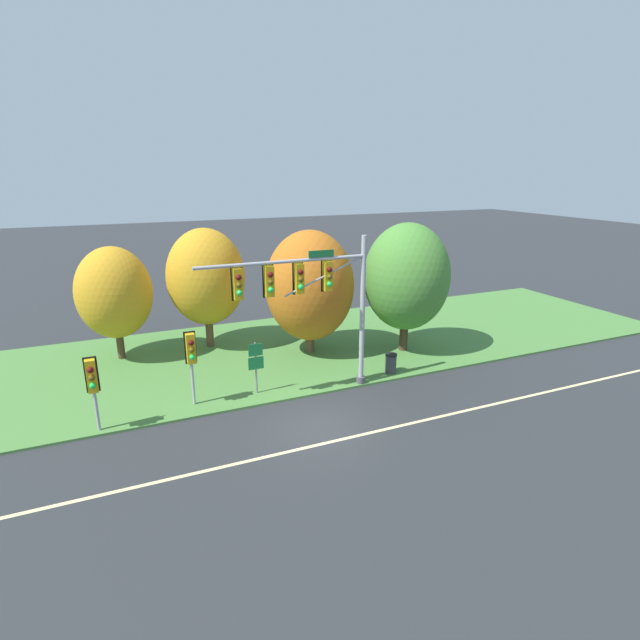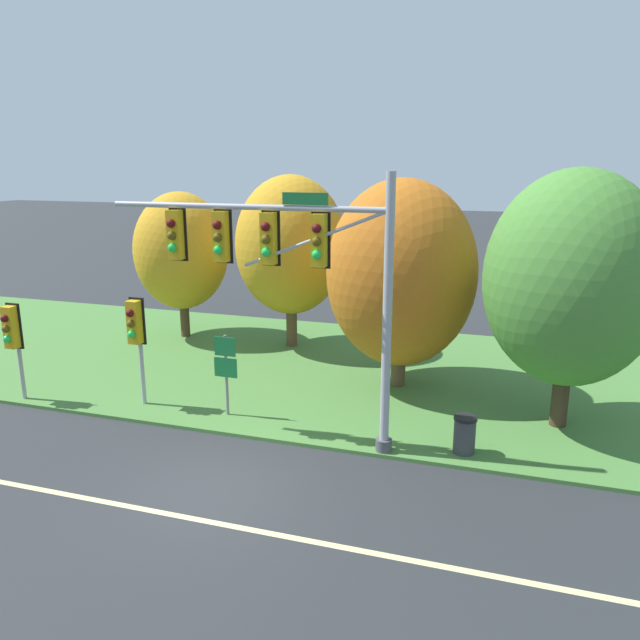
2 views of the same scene
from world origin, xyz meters
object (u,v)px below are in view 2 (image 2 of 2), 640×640
at_px(tree_behind_signpost, 401,274).
at_px(tree_mid_verge, 572,279).
at_px(pedestrian_signal_further_along, 136,329).
at_px(traffic_signal_mast, 288,263).
at_px(pedestrian_signal_near_kerb, 12,332).
at_px(trash_bin, 465,434).
at_px(route_sign_post, 226,365).
at_px(tree_left_of_mast, 291,246).
at_px(tree_nearest_road, 181,251).

distance_m(tree_behind_signpost, tree_mid_verge, 4.98).
bearing_deg(pedestrian_signal_further_along, traffic_signal_mast, -8.21).
bearing_deg(pedestrian_signal_near_kerb, traffic_signal_mast, 0.34).
bearing_deg(trash_bin, pedestrian_signal_further_along, 178.75).
xyz_separation_m(traffic_signal_mast, route_sign_post, (-2.16, 0.85, -3.05)).
xyz_separation_m(tree_mid_verge, trash_bin, (-2.24, -2.41, -3.47)).
distance_m(traffic_signal_mast, tree_left_of_mast, 8.15).
bearing_deg(tree_left_of_mast, tree_mid_verge, -26.94).
xyz_separation_m(route_sign_post, tree_behind_signpost, (4.04, 3.79, 2.09)).
bearing_deg(tree_left_of_mast, traffic_signal_mast, -70.06).
bearing_deg(trash_bin, tree_mid_verge, 47.14).
relative_size(traffic_signal_mast, tree_behind_signpost, 1.14).
bearing_deg(traffic_signal_mast, trash_bin, 6.61).
height_order(traffic_signal_mast, route_sign_post, traffic_signal_mast).
relative_size(pedestrian_signal_near_kerb, tree_mid_verge, 0.43).
bearing_deg(pedestrian_signal_near_kerb, route_sign_post, 8.21).
bearing_deg(tree_mid_verge, tree_nearest_road, 161.32).
xyz_separation_m(pedestrian_signal_further_along, trash_bin, (9.11, -0.20, -1.82)).
relative_size(traffic_signal_mast, route_sign_post, 3.18).
relative_size(traffic_signal_mast, tree_mid_verge, 1.08).
height_order(traffic_signal_mast, tree_mid_verge, tree_mid_verge).
height_order(tree_behind_signpost, trash_bin, tree_behind_signpost).
xyz_separation_m(traffic_signal_mast, pedestrian_signal_near_kerb, (-8.43, -0.05, -2.42)).
relative_size(tree_behind_signpost, tree_mid_verge, 0.95).
bearing_deg(tree_left_of_mast, pedestrian_signal_further_along, -106.50).
bearing_deg(tree_behind_signpost, trash_bin, -59.87).
bearing_deg(tree_behind_signpost, route_sign_post, -136.85).
height_order(tree_nearest_road, trash_bin, tree_nearest_road).
bearing_deg(tree_behind_signpost, tree_left_of_mast, 147.29).
bearing_deg(route_sign_post, tree_nearest_road, 127.32).
height_order(traffic_signal_mast, pedestrian_signal_further_along, traffic_signal_mast).
height_order(pedestrian_signal_near_kerb, tree_nearest_road, tree_nearest_road).
height_order(tree_behind_signpost, tree_mid_verge, tree_mid_verge).
height_order(pedestrian_signal_further_along, trash_bin, pedestrian_signal_further_along).
distance_m(pedestrian_signal_near_kerb, tree_left_of_mast, 9.70).
distance_m(tree_left_of_mast, tree_mid_verge, 10.43).
bearing_deg(pedestrian_signal_further_along, route_sign_post, 3.41).
height_order(pedestrian_signal_near_kerb, pedestrian_signal_further_along, pedestrian_signal_further_along).
height_order(traffic_signal_mast, trash_bin, traffic_signal_mast).
distance_m(pedestrian_signal_near_kerb, pedestrian_signal_further_along, 3.69).
distance_m(pedestrian_signal_further_along, tree_behind_signpost, 7.88).
relative_size(pedestrian_signal_near_kerb, route_sign_post, 1.27).
xyz_separation_m(route_sign_post, tree_mid_verge, (8.69, 2.05, 2.50)).
relative_size(traffic_signal_mast, pedestrian_signal_further_along, 2.30).
height_order(pedestrian_signal_near_kerb, tree_mid_verge, tree_mid_verge).
height_order(pedestrian_signal_further_along, tree_left_of_mast, tree_left_of_mast).
relative_size(route_sign_post, tree_behind_signpost, 0.36).
relative_size(tree_left_of_mast, tree_behind_signpost, 1.00).
relative_size(pedestrian_signal_further_along, tree_mid_verge, 0.47).
xyz_separation_m(pedestrian_signal_near_kerb, trash_bin, (12.72, 0.55, -1.60)).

